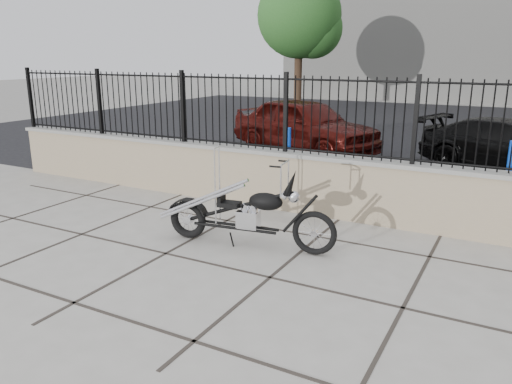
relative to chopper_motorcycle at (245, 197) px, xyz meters
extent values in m
plane|color=#99968E|center=(0.74, -0.74, -0.67)|extent=(90.00, 90.00, 0.00)
plane|color=black|center=(0.74, 11.76, -0.67)|extent=(30.00, 30.00, 0.00)
cube|color=gray|center=(0.74, 1.76, -0.19)|extent=(14.00, 0.36, 0.96)
cube|color=black|center=(0.74, 1.76, 0.89)|extent=(14.00, 0.08, 1.20)
cube|color=beige|center=(0.74, 25.76, 3.33)|extent=(22.00, 6.00, 8.00)
imported|color=#410C09|center=(-1.94, 6.51, 0.04)|extent=(4.47, 2.94, 1.41)
imported|color=black|center=(2.90, 6.49, -0.11)|extent=(4.18, 2.74, 1.13)
cylinder|color=#0B5BA7|center=(-1.42, 4.41, -0.20)|extent=(0.14, 0.14, 0.94)
cylinder|color=#0E27D7|center=(2.95, 4.44, -0.17)|extent=(0.15, 0.15, 0.99)
cylinder|color=#382619|center=(-6.00, 15.30, 1.02)|extent=(0.34, 0.34, 3.37)
sphere|color=#2A5921|center=(-6.00, 15.30, 3.60)|extent=(3.60, 3.60, 3.60)
camera|label=1|loc=(3.09, -5.42, 1.79)|focal=35.00mm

